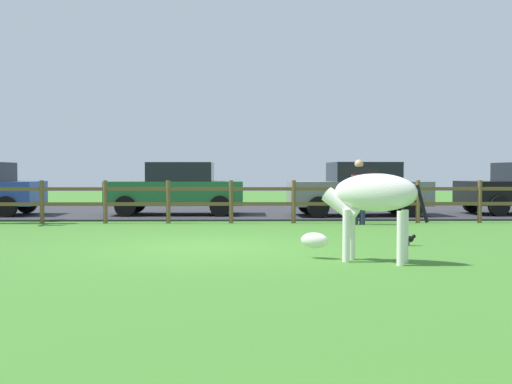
{
  "coord_description": "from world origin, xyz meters",
  "views": [
    {
      "loc": [
        0.69,
        -10.68,
        1.34
      ],
      "look_at": [
        0.91,
        0.98,
        0.95
      ],
      "focal_mm": 42.63,
      "sensor_mm": 36.0,
      "label": 1
    }
  ],
  "objects_px": {
    "zebra": "(370,200)",
    "visitor_near_fence": "(359,189)",
    "crow_on_grass": "(410,239)",
    "parked_car_grey": "(359,188)",
    "parked_car_green": "(177,188)"
  },
  "relations": [
    {
      "from": "zebra",
      "to": "visitor_near_fence",
      "type": "distance_m",
      "value": 6.37
    },
    {
      "from": "crow_on_grass",
      "to": "parked_car_grey",
      "type": "relative_size",
      "value": 0.05
    },
    {
      "from": "zebra",
      "to": "parked_car_green",
      "type": "bearing_deg",
      "value": 112.63
    },
    {
      "from": "zebra",
      "to": "parked_car_grey",
      "type": "bearing_deg",
      "value": 80.22
    },
    {
      "from": "parked_car_green",
      "to": "zebra",
      "type": "bearing_deg",
      "value": -67.37
    },
    {
      "from": "crow_on_grass",
      "to": "parked_car_green",
      "type": "bearing_deg",
      "value": 124.29
    },
    {
      "from": "visitor_near_fence",
      "to": "zebra",
      "type": "bearing_deg",
      "value": -99.25
    },
    {
      "from": "zebra",
      "to": "parked_car_grey",
      "type": "relative_size",
      "value": 0.43
    },
    {
      "from": "visitor_near_fence",
      "to": "parked_car_green",
      "type": "bearing_deg",
      "value": 148.57
    },
    {
      "from": "crow_on_grass",
      "to": "visitor_near_fence",
      "type": "distance_m",
      "value": 4.4
    },
    {
      "from": "crow_on_grass",
      "to": "visitor_near_fence",
      "type": "xyz_separation_m",
      "value": [
        -0.1,
        4.33,
        0.78
      ]
    },
    {
      "from": "crow_on_grass",
      "to": "parked_car_grey",
      "type": "distance_m",
      "value": 6.92
    },
    {
      "from": "parked_car_grey",
      "to": "visitor_near_fence",
      "type": "relative_size",
      "value": 2.51
    },
    {
      "from": "zebra",
      "to": "crow_on_grass",
      "type": "relative_size",
      "value": 8.32
    },
    {
      "from": "zebra",
      "to": "crow_on_grass",
      "type": "height_order",
      "value": "zebra"
    }
  ]
}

